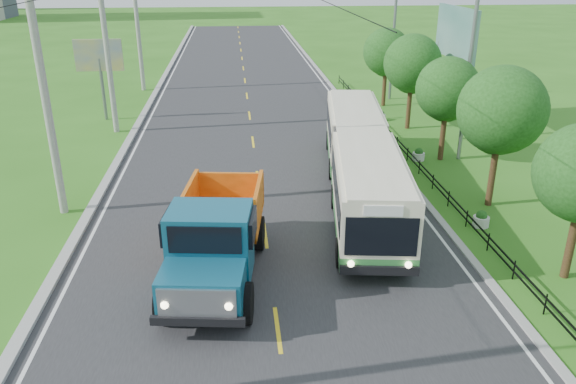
{
  "coord_description": "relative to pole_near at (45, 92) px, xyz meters",
  "views": [
    {
      "loc": [
        -1.0,
        -13.32,
        9.83
      ],
      "look_at": [
        0.85,
        5.71,
        1.9
      ],
      "focal_mm": 35.0,
      "sensor_mm": 36.0,
      "label": 1
    }
  ],
  "objects": [
    {
      "name": "ground",
      "position": [
        8.26,
        -9.0,
        -5.09
      ],
      "size": [
        240.0,
        240.0,
        0.0
      ],
      "primitive_type": "plane",
      "color": "#2D6818",
      "rests_on": "ground"
    },
    {
      "name": "road",
      "position": [
        8.26,
        11.0,
        -5.08
      ],
      "size": [
        14.0,
        120.0,
        0.02
      ],
      "primitive_type": "cube",
      "color": "#28282B",
      "rests_on": "ground"
    },
    {
      "name": "curb_left",
      "position": [
        1.06,
        11.0,
        -5.02
      ],
      "size": [
        0.4,
        120.0,
        0.15
      ],
      "primitive_type": "cube",
      "color": "#9E9E99",
      "rests_on": "ground"
    },
    {
      "name": "curb_right",
      "position": [
        15.41,
        11.0,
        -5.04
      ],
      "size": [
        0.3,
        120.0,
        0.1
      ],
      "primitive_type": "cube",
      "color": "#9E9E99",
      "rests_on": "ground"
    },
    {
      "name": "edge_line_left",
      "position": [
        1.61,
        11.0,
        -5.07
      ],
      "size": [
        0.12,
        120.0,
        0.0
      ],
      "primitive_type": "cube",
      "color": "silver",
      "rests_on": "road"
    },
    {
      "name": "edge_line_right",
      "position": [
        14.91,
        11.0,
        -5.07
      ],
      "size": [
        0.12,
        120.0,
        0.0
      ],
      "primitive_type": "cube",
      "color": "silver",
      "rests_on": "road"
    },
    {
      "name": "centre_dash",
      "position": [
        8.26,
        -9.0,
        -5.07
      ],
      "size": [
        0.12,
        2.2,
        0.0
      ],
      "primitive_type": "cube",
      "color": "yellow",
      "rests_on": "road"
    },
    {
      "name": "railing_right",
      "position": [
        16.26,
        5.0,
        -4.79
      ],
      "size": [
        0.04,
        40.0,
        0.6
      ],
      "primitive_type": "cube",
      "color": "black",
      "rests_on": "ground"
    },
    {
      "name": "pole_near",
      "position": [
        0.0,
        0.0,
        0.0
      ],
      "size": [
        3.51,
        0.32,
        10.0
      ],
      "color": "gray",
      "rests_on": "ground"
    },
    {
      "name": "pole_mid",
      "position": [
        0.0,
        12.0,
        0.0
      ],
      "size": [
        3.51,
        0.32,
        10.0
      ],
      "color": "gray",
      "rests_on": "ground"
    },
    {
      "name": "pole_far",
      "position": [
        0.0,
        24.0,
        0.0
      ],
      "size": [
        3.51,
        0.32,
        10.0
      ],
      "color": "gray",
      "rests_on": "ground"
    },
    {
      "name": "tree_third",
      "position": [
        18.12,
        -0.86,
        -1.11
      ],
      "size": [
        3.6,
        3.62,
        6.0
      ],
      "color": "#382314",
      "rests_on": "ground"
    },
    {
      "name": "tree_fourth",
      "position": [
        18.12,
        5.14,
        -1.51
      ],
      "size": [
        3.24,
        3.31,
        5.4
      ],
      "color": "#382314",
      "rests_on": "ground"
    },
    {
      "name": "tree_fifth",
      "position": [
        18.12,
        11.14,
        -1.24
      ],
      "size": [
        3.48,
        3.52,
        5.8
      ],
      "color": "#382314",
      "rests_on": "ground"
    },
    {
      "name": "tree_back",
      "position": [
        18.12,
        17.14,
        -1.44
      ],
      "size": [
        3.3,
        3.36,
        5.5
      ],
      "color": "#382314",
      "rests_on": "ground"
    },
    {
      "name": "streetlight_mid",
      "position": [
        18.9,
        5.0,
        -0.19
      ],
      "size": [
        3.02,
        0.2,
        9.07
      ],
      "color": "slate",
      "rests_on": "ground"
    },
    {
      "name": "streetlight_far",
      "position": [
        18.9,
        19.0,
        -0.19
      ],
      "size": [
        3.02,
        0.2,
        9.07
      ],
      "color": "slate",
      "rests_on": "ground"
    },
    {
      "name": "planter_near",
      "position": [
        16.86,
        -3.0,
        -4.81
      ],
      "size": [
        0.64,
        0.64,
        0.67
      ],
      "color": "silver",
      "rests_on": "ground"
    },
    {
      "name": "planter_mid",
      "position": [
        16.86,
        5.0,
        -4.81
      ],
      "size": [
        0.64,
        0.64,
        0.67
      ],
      "color": "silver",
      "rests_on": "ground"
    },
    {
      "name": "planter_far",
      "position": [
        16.86,
        13.0,
        -4.81
      ],
      "size": [
        0.64,
        0.64,
        0.67
      ],
      "color": "silver",
      "rests_on": "ground"
    },
    {
      "name": "billboard_left",
      "position": [
        -1.24,
        15.0,
        -1.23
      ],
      "size": [
        3.0,
        0.2,
        5.2
      ],
      "color": "slate",
      "rests_on": "ground"
    },
    {
      "name": "billboard_right",
      "position": [
        20.56,
        11.0,
        0.25
      ],
      "size": [
        0.24,
        6.0,
        7.3
      ],
      "color": "slate",
      "rests_on": "ground"
    },
    {
      "name": "bus",
      "position": [
        12.7,
        0.58,
        -3.28
      ],
      "size": [
        4.59,
        15.84,
        3.02
      ],
      "rotation": [
        0.0,
        0.0,
        -0.14
      ],
      "color": "#327D39",
      "rests_on": "ground"
    },
    {
      "name": "dump_truck",
      "position": [
        6.51,
        -5.94,
        -3.43
      ],
      "size": [
        3.52,
        7.27,
        2.94
      ],
      "rotation": [
        0.0,
        0.0,
        -0.13
      ],
      "color": "#12536F",
      "rests_on": "ground"
    }
  ]
}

